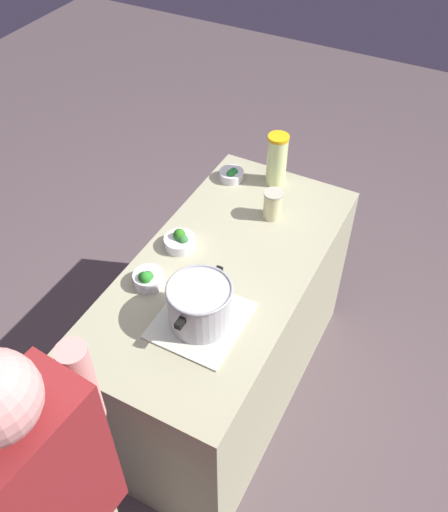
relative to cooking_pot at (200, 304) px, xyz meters
name	(u,v)px	position (x,y,z in m)	size (l,w,h in m)	color
ground_plane	(224,383)	(-0.29, -0.06, -0.97)	(8.00, 8.00, 0.00)	#58494B
counter_slab	(224,331)	(-0.29, -0.06, -0.53)	(1.40, 0.68, 0.87)	#A09E7D
dish_cloth	(201,320)	(0.00, 0.00, -0.09)	(0.33, 0.31, 0.01)	beige
cooking_pot	(200,304)	(0.00, 0.00, 0.00)	(0.31, 0.24, 0.17)	#B7B7BC
lemonade_pitcher	(277,160)	(-0.89, -0.10, 0.03)	(0.10, 0.10, 0.25)	#DCEE9C
mason_jar	(273,205)	(-0.66, -0.01, -0.03)	(0.08, 0.08, 0.13)	beige
broccoli_bowl_front	(232,175)	(-0.81, -0.29, -0.07)	(0.12, 0.12, 0.06)	silver
broccoli_bowl_center	(180,241)	(-0.30, -0.27, -0.07)	(0.13, 0.13, 0.08)	silver
broccoli_bowl_back	(148,279)	(-0.06, -0.27, -0.06)	(0.12, 0.12, 0.08)	silver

